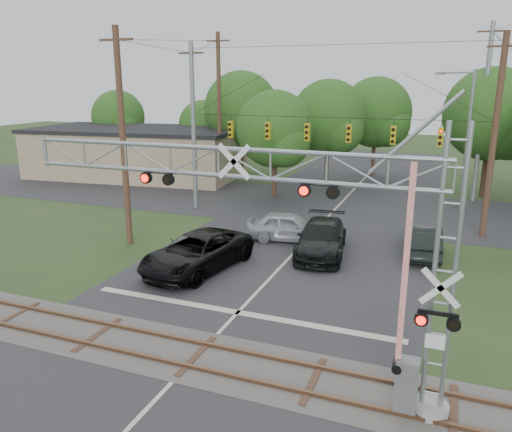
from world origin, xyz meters
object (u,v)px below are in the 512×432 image
at_px(streetlight, 465,134).
at_px(crossing_gantry, 300,227).
at_px(traffic_signal_span, 342,133).
at_px(car_dark, 321,238).
at_px(commercial_building, 138,152).
at_px(sedan_silver, 289,227).
at_px(pickup_black, 197,252).

bearing_deg(streetlight, crossing_gantry, -100.56).
height_order(crossing_gantry, traffic_signal_span, traffic_signal_span).
distance_m(car_dark, commercial_building, 27.31).
bearing_deg(traffic_signal_span, sedan_silver, -111.12).
relative_size(crossing_gantry, sedan_silver, 2.74).
relative_size(traffic_signal_span, car_dark, 3.25).
relative_size(car_dark, commercial_building, 0.29).
relative_size(pickup_black, sedan_silver, 1.33).
xyz_separation_m(pickup_black, streetlight, (11.82, 17.01, 4.51)).
height_order(crossing_gantry, streetlight, streetlight).
distance_m(traffic_signal_span, commercial_building, 23.92).
bearing_deg(streetlight, traffic_signal_span, -139.59).
bearing_deg(commercial_building, streetlight, -12.73).
xyz_separation_m(crossing_gantry, pickup_black, (-7.25, 7.50, -4.12)).
height_order(traffic_signal_span, car_dark, traffic_signal_span).
bearing_deg(traffic_signal_span, commercial_building, 156.32).
bearing_deg(traffic_signal_span, car_dark, -85.99).
bearing_deg(sedan_silver, car_dark, -133.73).
xyz_separation_m(pickup_black, car_dark, (5.05, 4.44, -0.03)).
xyz_separation_m(traffic_signal_span, sedan_silver, (-1.87, -4.83, -4.94)).
distance_m(car_dark, streetlight, 14.98).
bearing_deg(sedan_silver, crossing_gantry, -170.89).
distance_m(crossing_gantry, traffic_signal_span, 18.57).
bearing_deg(sedan_silver, pickup_black, 146.27).
bearing_deg(commercial_building, traffic_signal_span, -29.78).
xyz_separation_m(car_dark, sedan_silver, (-2.32, 1.58, -0.04)).
bearing_deg(car_dark, crossing_gantry, -87.76).
bearing_deg(car_dark, commercial_building, 136.05).
relative_size(crossing_gantry, commercial_building, 0.64).
bearing_deg(crossing_gantry, traffic_signal_span, 98.22).
height_order(car_dark, sedan_silver, car_dark).
bearing_deg(crossing_gantry, car_dark, 100.45).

